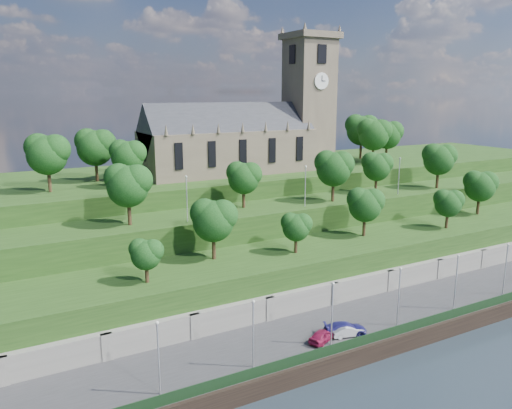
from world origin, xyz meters
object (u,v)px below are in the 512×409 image
car_left (323,335)px  car_middle (347,331)px  church (251,132)px  car_right (345,329)px

car_left → car_middle: 3.26m
church → car_left: size_ratio=9.42×
church → car_left: (-13.14, -42.41, -19.82)m
car_middle → church: bearing=-0.4°
car_middle → car_right: (0.02, 0.43, 0.07)m
church → car_right: size_ratio=7.63×
car_left → car_middle: bearing=-118.0°
car_right → car_middle: bearing=-160.4°
church → car_left: bearing=-107.2°
church → car_middle: size_ratio=9.61×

